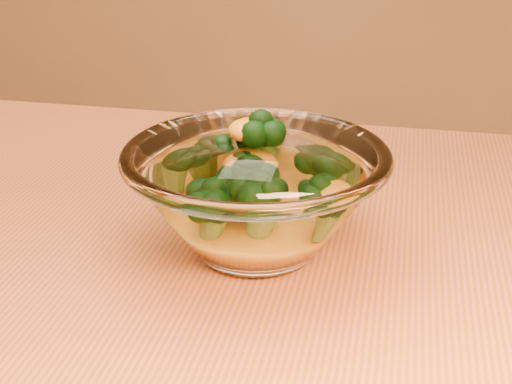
# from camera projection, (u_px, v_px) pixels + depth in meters

# --- Properties ---
(glass_bowl) EXTENTS (0.20, 0.20, 0.09)m
(glass_bowl) POSITION_uv_depth(u_px,v_px,m) (256.00, 197.00, 0.55)
(glass_bowl) COLOR white
(glass_bowl) RESTS_ON table
(cheese_sauce) EXTENTS (0.11, 0.11, 0.03)m
(cheese_sauce) POSITION_uv_depth(u_px,v_px,m) (256.00, 219.00, 0.55)
(cheese_sauce) COLOR orange
(cheese_sauce) RESTS_ON glass_bowl
(broccoli_heap) EXTENTS (0.14, 0.13, 0.08)m
(broccoli_heap) POSITION_uv_depth(u_px,v_px,m) (254.00, 176.00, 0.55)
(broccoli_heap) COLOR black
(broccoli_heap) RESTS_ON cheese_sauce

